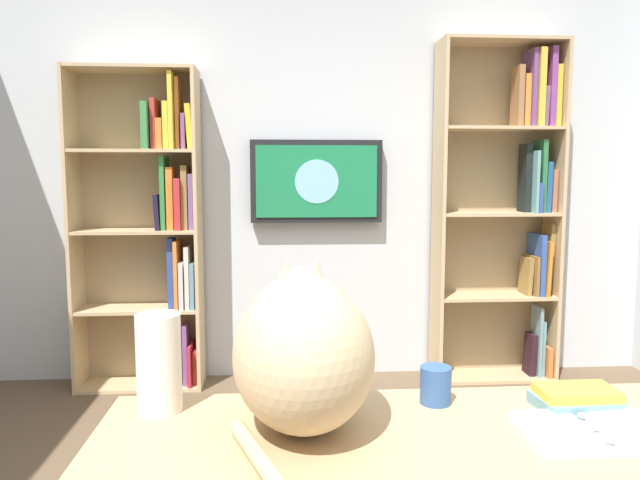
% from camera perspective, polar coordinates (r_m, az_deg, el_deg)
% --- Properties ---
extents(wall_back, '(4.52, 0.06, 2.70)m').
position_cam_1_polar(wall_back, '(3.90, -0.17, 6.55)').
color(wall_back, silver).
rests_on(wall_back, ground).
extents(bookshelf_left, '(0.78, 0.28, 2.17)m').
position_cam_1_polar(bookshelf_left, '(4.01, 17.86, 3.39)').
color(bookshelf_left, tan).
rests_on(bookshelf_left, ground).
extents(bookshelf_right, '(0.77, 0.28, 1.97)m').
position_cam_1_polar(bookshelf_right, '(3.82, -15.74, 0.88)').
color(bookshelf_right, tan).
rests_on(bookshelf_right, ground).
extents(wall_mounted_tv, '(0.84, 0.07, 0.53)m').
position_cam_1_polar(wall_mounted_tv, '(3.81, -0.35, 5.67)').
color(wall_mounted_tv, black).
extents(cat, '(0.33, 0.58, 0.37)m').
position_cam_1_polar(cat, '(1.42, -1.68, -10.03)').
color(cat, '#D1B284').
rests_on(cat, desk).
extents(open_binder, '(0.34, 0.24, 0.02)m').
position_cam_1_polar(open_binder, '(1.54, 25.03, -16.34)').
color(open_binder, white).
rests_on(open_binder, desk).
extents(paper_towel_roll, '(0.11, 0.11, 0.25)m').
position_cam_1_polar(paper_towel_roll, '(1.54, -15.27, -11.36)').
color(paper_towel_roll, white).
rests_on(paper_towel_roll, desk).
extents(coffee_mug, '(0.08, 0.08, 0.10)m').
position_cam_1_polar(coffee_mug, '(1.59, 11.08, -13.56)').
color(coffee_mug, '#335999').
rests_on(coffee_mug, desk).
extents(desk_book_stack, '(0.20, 0.15, 0.05)m').
position_cam_1_polar(desk_book_stack, '(1.67, 23.43, -13.84)').
color(desk_book_stack, '#6699A8').
rests_on(desk_book_stack, desk).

